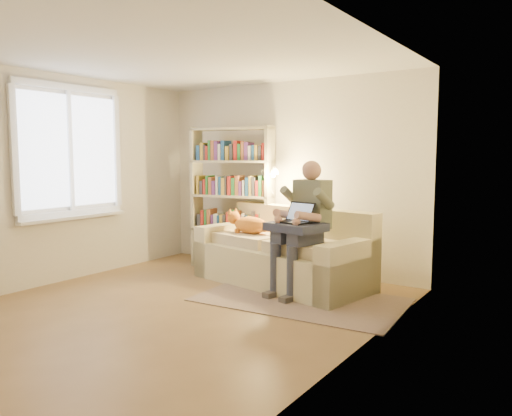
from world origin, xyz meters
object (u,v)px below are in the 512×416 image
Objects in this scene: sofa at (284,256)px; cat at (246,224)px; laptop at (298,218)px; person at (304,219)px; bookshelf at (232,190)px.

sofa reaches higher than cat.
sofa is 0.67m from cat.
cat is 1.87× the size of laptop.
bookshelf reaches higher than person.
person reaches higher than cat.
bookshelf is at bearing 152.37° from cat.
laptop reaches higher than cat.
sofa is at bearing 14.77° from cat.
sofa is at bearing 160.12° from person.
cat is 1.03m from laptop.
person is 1.00m from cat.
person is at bearing -19.88° from sofa.
sofa is at bearing -30.46° from bookshelf.
person is (0.41, -0.24, 0.53)m from sofa.
bookshelf is (-1.07, 0.37, 0.76)m from sofa.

